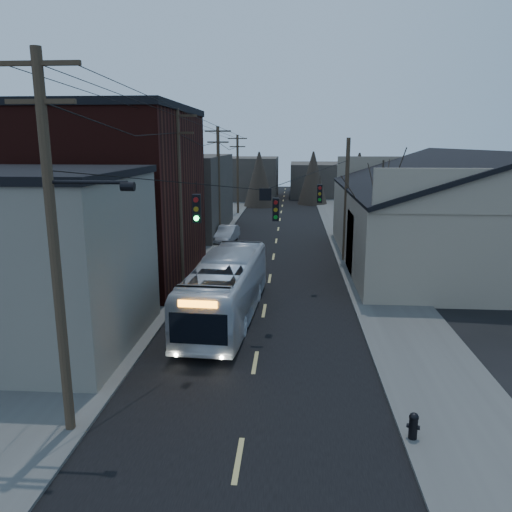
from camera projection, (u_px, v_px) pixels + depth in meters
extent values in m
cube|color=black|center=(275.00, 246.00, 40.38)|extent=(9.00, 110.00, 0.02)
cube|color=#474744|center=(196.00, 244.00, 40.83)|extent=(4.00, 110.00, 0.12)
cube|color=#474744|center=(356.00, 246.00, 39.91)|extent=(4.00, 110.00, 0.12)
cube|color=slate|center=(32.00, 263.00, 19.83)|extent=(8.00, 8.00, 7.00)
cube|color=black|center=(106.00, 196.00, 30.26)|extent=(10.00, 12.00, 10.00)
cube|color=#38342D|center=(175.00, 194.00, 46.11)|extent=(9.00, 14.00, 7.00)
cube|color=gray|center=(463.00, 228.00, 34.04)|extent=(16.00, 20.00, 5.00)
cube|color=black|center=(407.00, 171.00, 33.48)|extent=(8.16, 20.60, 2.86)
cube|color=#38342D|center=(244.00, 178.00, 74.17)|extent=(10.00, 12.00, 6.00)
cube|color=#38342D|center=(329.00, 179.00, 78.22)|extent=(12.00, 14.00, 5.00)
cone|color=black|center=(380.00, 222.00, 29.40)|extent=(0.40, 0.40, 7.20)
cylinder|color=#382B1E|center=(55.00, 256.00, 13.32)|extent=(0.28, 0.28, 10.50)
cube|color=#382B1E|center=(37.00, 63.00, 12.24)|extent=(2.20, 0.12, 0.12)
cylinder|color=#382B1E|center=(180.00, 201.00, 27.96)|extent=(0.28, 0.28, 10.00)
cube|color=#382B1E|center=(177.00, 116.00, 26.93)|extent=(2.20, 0.12, 0.12)
cylinder|color=#382B1E|center=(219.00, 183.00, 42.60)|extent=(0.28, 0.28, 9.50)
cube|color=#382B1E|center=(218.00, 131.00, 41.63)|extent=(2.20, 0.12, 0.12)
cylinder|color=#382B1E|center=(238.00, 175.00, 57.24)|extent=(0.28, 0.28, 9.00)
cube|color=#382B1E|center=(237.00, 138.00, 56.32)|extent=(2.20, 0.12, 0.12)
cylinder|color=#382B1E|center=(346.00, 201.00, 34.22)|extent=(0.28, 0.28, 8.50)
cube|color=black|center=(197.00, 209.00, 17.33)|extent=(0.28, 0.20, 1.00)
cube|color=black|center=(276.00, 209.00, 21.65)|extent=(0.28, 0.20, 1.00)
cube|color=black|center=(320.00, 194.00, 27.30)|extent=(0.28, 0.20, 1.00)
imported|color=silver|center=(226.00, 289.00, 23.35)|extent=(3.17, 10.90, 3.00)
imported|color=#A1A2A8|center=(227.00, 234.00, 41.92)|extent=(1.79, 4.21, 1.35)
cylinder|color=black|center=(413.00, 428.00, 13.89)|extent=(0.25, 0.25, 0.62)
sphere|color=black|center=(414.00, 417.00, 13.81)|extent=(0.27, 0.27, 0.27)
cylinder|color=black|center=(413.00, 427.00, 13.87)|extent=(0.38, 0.24, 0.12)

